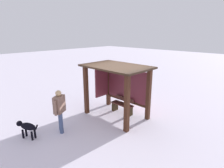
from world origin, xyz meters
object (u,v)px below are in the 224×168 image
(bus_shelter, at_px, (118,80))
(dog, at_px, (27,127))
(person_walking, at_px, (60,108))
(bench_left_inside, at_px, (122,106))

(bus_shelter, height_order, dog, bus_shelter)
(person_walking, height_order, dog, person_walking)
(bus_shelter, height_order, person_walking, bus_shelter)
(bench_left_inside, relative_size, person_walking, 0.67)
(bus_shelter, bearing_deg, person_walking, -100.12)
(bus_shelter, xyz_separation_m, bench_left_inside, (0.11, 0.22, -1.28))
(person_walking, bearing_deg, bench_left_inside, 78.51)
(bench_left_inside, xyz_separation_m, person_walking, (-0.58, -2.84, 0.62))
(dog, bearing_deg, person_walking, 65.90)
(dog, bearing_deg, bench_left_inside, 74.95)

